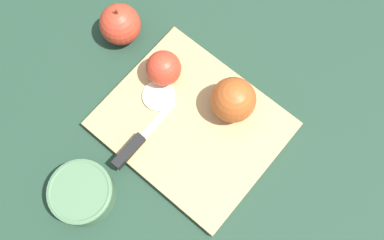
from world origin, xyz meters
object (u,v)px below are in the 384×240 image
Objects in this scene: apple_whole at (120,24)px; apple_half_right at (163,68)px; knife at (132,147)px; bowl at (82,193)px; apple_half_left at (233,100)px.

apple_half_right is at bearing -178.20° from apple_whole.
apple_whole is at bearing 46.95° from knife.
bowl is at bearing 173.56° from knife.
apple_half_left is at bearing -98.35° from bowl.
bowl is (-0.01, 0.12, 0.00)m from knife.
apple_half_left reaches higher than knife.
apple_half_right is at bearing 77.02° from apple_half_left.
knife is at bearing -85.42° from bowl.
bowl is (-0.09, 0.25, -0.03)m from apple_half_right.
apple_half_right is 0.41× the size of knife.
apple_whole is (0.13, 0.00, -0.01)m from apple_half_right.
apple_half_right reaches higher than bowl.
bowl is (-0.22, 0.25, -0.01)m from apple_whole.
apple_whole is at bearing -48.81° from bowl.
knife is (0.06, 0.19, -0.03)m from apple_half_left.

